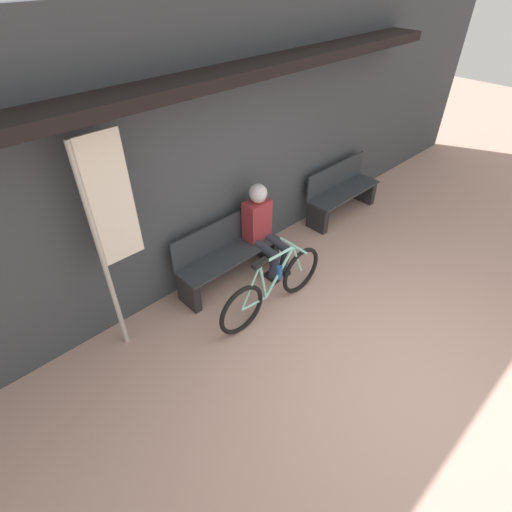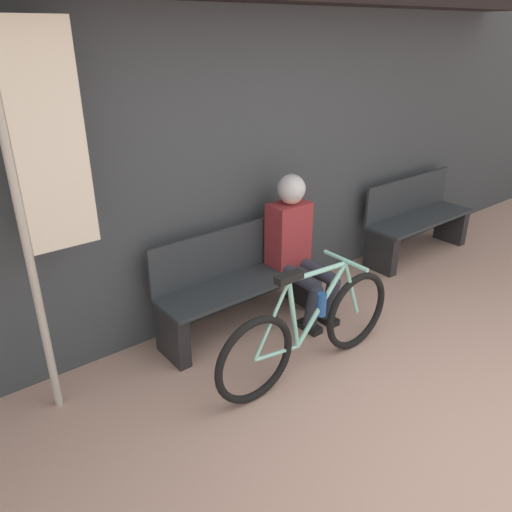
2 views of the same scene
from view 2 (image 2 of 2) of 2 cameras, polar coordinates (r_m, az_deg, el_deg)
The scene contains 6 objects.
storefront_wall at distance 4.03m, azimuth -1.96°, elevation 15.88°, with size 12.00×0.56×3.20m.
park_bench_near at distance 4.04m, azimuth -1.87°, elevation -3.36°, with size 1.43×0.42×0.84m.
bicycle at distance 3.55m, azimuth 6.21°, elevation -8.39°, with size 1.61×0.40×0.85m.
person_seated at distance 4.12m, azimuth 4.59°, elevation 2.03°, with size 0.34×0.62×1.22m.
park_bench_far at distance 5.66m, azimuth 17.86°, elevation 3.79°, with size 1.37×0.42×0.84m.
banner_pole at distance 3.04m, azimuth -23.37°, elevation 8.07°, with size 0.45×0.05×2.34m.
Camera 2 is at (-2.37, -0.51, 2.27)m, focal length 35.00 mm.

